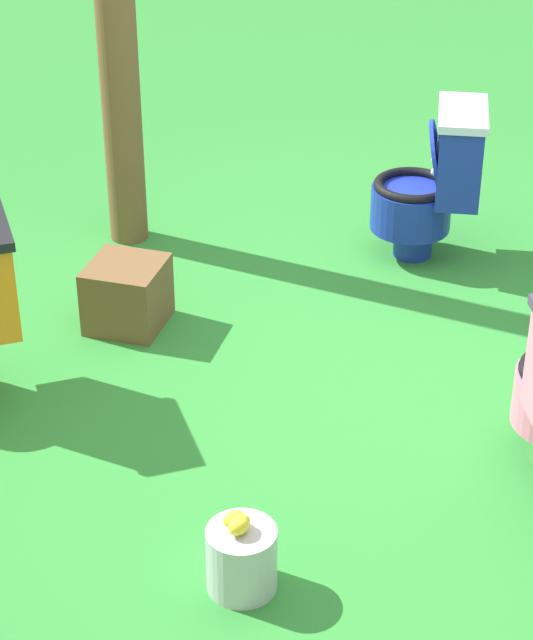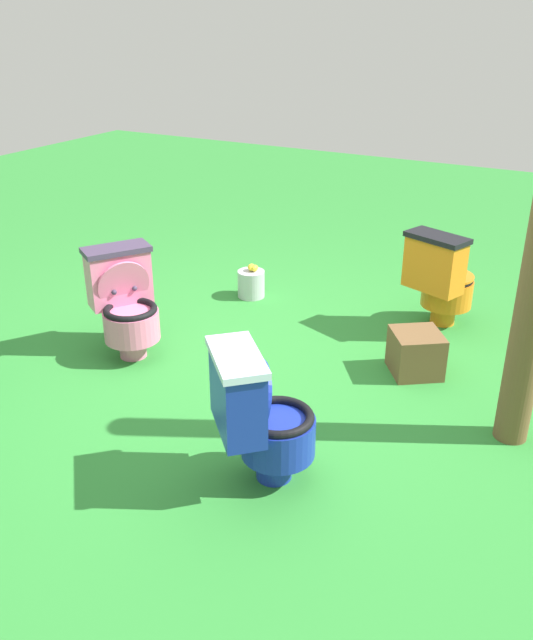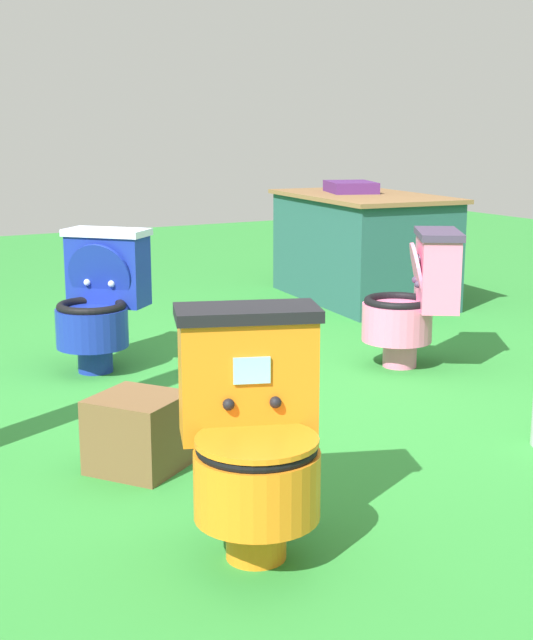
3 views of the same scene
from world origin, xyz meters
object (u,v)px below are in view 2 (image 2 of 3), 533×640
toilet_orange (442,279)px  small_crate (416,353)px  lemon_bucket (251,283)px  toilet_blue (260,416)px  toilet_pink (126,302)px

toilet_orange → small_crate: bearing=-64.6°
toilet_orange → lemon_bucket: (-0.18, 1.49, -0.25)m
toilet_blue → toilet_orange: size_ratio=1.00×
toilet_blue → lemon_bucket: toilet_blue is taller
small_crate → toilet_blue: bearing=166.4°
small_crate → toilet_pink: bearing=110.0°
toilet_pink → toilet_orange: bearing=162.1°
toilet_pink → lemon_bucket: size_ratio=2.63×
toilet_blue → toilet_pink: bearing=-161.6°
toilet_pink → lemon_bucket: bearing=-158.5°
toilet_blue → toilet_pink: size_ratio=1.00×
small_crate → lemon_bucket: size_ratio=1.12×
toilet_blue → toilet_pink: same height
toilet_blue → toilet_pink: 1.65m
toilet_blue → small_crate: (1.43, -0.35, -0.23)m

